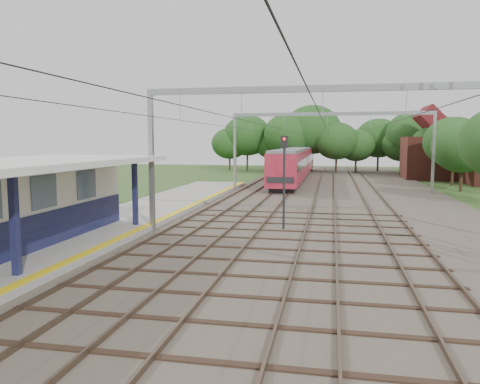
# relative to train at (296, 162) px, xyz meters

# --- Properties ---
(ballast_bed) EXTENTS (18.00, 90.00, 0.10)m
(ballast_bed) POSITION_rel_train_xyz_m (4.50, -18.86, -1.97)
(ballast_bed) COLOR #473D33
(ballast_bed) RESTS_ON ground
(platform) EXTENTS (5.00, 52.00, 0.35)m
(platform) POSITION_rel_train_xyz_m (-7.00, -34.86, -1.84)
(platform) COLOR gray
(platform) RESTS_ON ground
(yellow_stripe) EXTENTS (0.45, 52.00, 0.01)m
(yellow_stripe) POSITION_rel_train_xyz_m (-4.75, -34.86, -1.66)
(yellow_stripe) COLOR yellow
(yellow_stripe) RESTS_ON platform
(rail_tracks) EXTENTS (11.80, 88.00, 0.15)m
(rail_tracks) POSITION_rel_train_xyz_m (2.00, -18.86, -1.84)
(rail_tracks) COLOR brown
(rail_tracks) RESTS_ON ballast_bed
(catenary_system) EXTENTS (17.22, 88.00, 7.00)m
(catenary_system) POSITION_rel_train_xyz_m (3.89, -23.57, 3.50)
(catenary_system) COLOR gray
(catenary_system) RESTS_ON ground
(tree_band) EXTENTS (31.72, 30.88, 8.82)m
(tree_band) POSITION_rel_train_xyz_m (4.34, 8.27, 2.90)
(tree_band) COLOR #382619
(tree_band) RESTS_ON ground
(house_far) EXTENTS (8.00, 6.12, 8.66)m
(house_far) POSITION_rel_train_xyz_m (16.50, 3.14, 1.22)
(house_far) COLOR brown
(house_far) RESTS_ON ground
(train) EXTENTS (2.73, 34.03, 3.60)m
(train) POSITION_rel_train_xyz_m (0.00, 0.00, 0.00)
(train) COLOR black
(train) RESTS_ON ballast_bed
(signal_post) EXTENTS (0.37, 0.32, 4.76)m
(signal_post) POSITION_rel_train_xyz_m (1.85, -32.27, 1.08)
(signal_post) COLOR black
(signal_post) RESTS_ON ground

